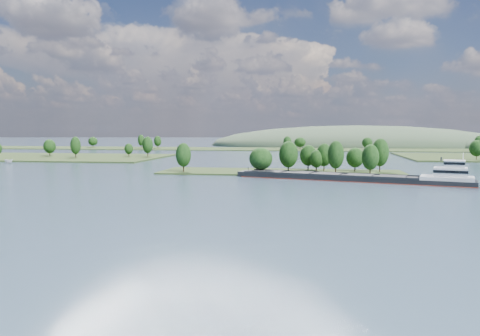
# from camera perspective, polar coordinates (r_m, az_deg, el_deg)

# --- Properties ---
(ground) EXTENTS (1800.00, 1800.00, 0.00)m
(ground) POSITION_cam_1_polar(r_m,az_deg,el_deg) (135.58, 3.32, -2.93)
(ground) COLOR #314356
(ground) RESTS_ON ground
(tree_island) EXTENTS (100.00, 32.31, 15.00)m
(tree_island) POSITION_cam_1_polar(r_m,az_deg,el_deg) (192.79, 7.07, 0.59)
(tree_island) COLOR #233317
(tree_island) RESTS_ON ground
(back_shoreline) EXTENTS (900.00, 60.00, 14.61)m
(back_shoreline) POSITION_cam_1_polar(r_m,az_deg,el_deg) (413.91, 8.41, 2.32)
(back_shoreline) COLOR #233317
(back_shoreline) RESTS_ON ground
(hill_west) EXTENTS (320.00, 160.00, 44.00)m
(hill_west) POSITION_cam_1_polar(r_m,az_deg,el_deg) (516.22, 14.08, 2.63)
(hill_west) COLOR #334530
(hill_west) RESTS_ON ground
(cargo_barge) EXTENTS (81.94, 32.41, 11.16)m
(cargo_barge) POSITION_cam_1_polar(r_m,az_deg,el_deg) (168.86, 15.01, -1.08)
(cargo_barge) COLOR black
(cargo_barge) RESTS_ON ground
(motorboat) EXTENTS (6.50, 4.47, 2.35)m
(motorboat) POSITION_cam_1_polar(r_m,az_deg,el_deg) (274.29, -26.36, 0.74)
(motorboat) COLOR silver
(motorboat) RESTS_ON ground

